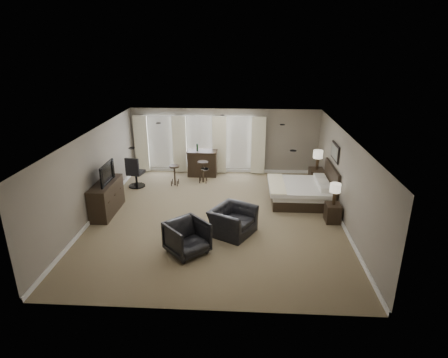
# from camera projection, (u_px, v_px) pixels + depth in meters

# --- Properties ---
(room) EXTENTS (7.60, 8.60, 2.64)m
(room) POSITION_uv_depth(u_px,v_px,m) (216.00, 177.00, 11.06)
(room) COLOR #726348
(room) RESTS_ON ground
(window_bay) EXTENTS (5.25, 0.20, 2.30)m
(window_bay) POSITION_uv_depth(u_px,v_px,m) (200.00, 144.00, 14.99)
(window_bay) COLOR silver
(window_bay) RESTS_ON room
(bed) EXTENTS (2.00, 1.91, 1.28)m
(bed) POSITION_uv_depth(u_px,v_px,m) (297.00, 184.00, 12.41)
(bed) COLOR silver
(bed) RESTS_ON ground
(nightstand_near) EXTENTS (0.42, 0.51, 0.56)m
(nightstand_near) POSITION_uv_depth(u_px,v_px,m) (333.00, 213.00, 11.13)
(nightstand_near) COLOR black
(nightstand_near) RESTS_ON ground
(nightstand_far) EXTENTS (0.50, 0.61, 0.67)m
(nightstand_far) POSITION_uv_depth(u_px,v_px,m) (316.00, 178.00, 13.82)
(nightstand_far) COLOR black
(nightstand_far) RESTS_ON ground
(lamp_near) EXTENTS (0.32, 0.32, 0.65)m
(lamp_near) POSITION_uv_depth(u_px,v_px,m) (335.00, 194.00, 10.92)
(lamp_near) COLOR beige
(lamp_near) RESTS_ON nightstand_near
(lamp_far) EXTENTS (0.34, 0.34, 0.71)m
(lamp_far) POSITION_uv_depth(u_px,v_px,m) (318.00, 160.00, 13.58)
(lamp_far) COLOR beige
(lamp_far) RESTS_ON nightstand_far
(wall_art) EXTENTS (0.04, 0.96, 0.56)m
(wall_art) POSITION_uv_depth(u_px,v_px,m) (335.00, 152.00, 11.96)
(wall_art) COLOR slate
(wall_art) RESTS_ON room
(dresser) EXTENTS (0.56, 1.73, 1.00)m
(dresser) POSITION_uv_depth(u_px,v_px,m) (107.00, 198.00, 11.64)
(dresser) COLOR black
(dresser) RESTS_ON ground
(tv) EXTENTS (0.63, 1.09, 0.14)m
(tv) POSITION_uv_depth(u_px,v_px,m) (105.00, 181.00, 11.44)
(tv) COLOR black
(tv) RESTS_ON dresser
(armchair_near) EXTENTS (1.24, 1.39, 1.02)m
(armchair_near) POSITION_uv_depth(u_px,v_px,m) (233.00, 217.00, 10.37)
(armchair_near) COLOR black
(armchair_near) RESTS_ON ground
(armchair_far) EXTENTS (1.26, 1.26, 0.95)m
(armchair_far) POSITION_uv_depth(u_px,v_px,m) (187.00, 236.00, 9.41)
(armchair_far) COLOR black
(armchair_far) RESTS_ON ground
(bar_counter) EXTENTS (1.19, 0.62, 1.03)m
(bar_counter) POSITION_uv_depth(u_px,v_px,m) (202.00, 163.00, 14.87)
(bar_counter) COLOR black
(bar_counter) RESTS_ON ground
(bar_stool_left) EXTENTS (0.47, 0.47, 0.77)m
(bar_stool_left) POSITION_uv_depth(u_px,v_px,m) (175.00, 175.00, 13.90)
(bar_stool_left) COLOR black
(bar_stool_left) RESTS_ON ground
(bar_stool_right) EXTENTS (0.50, 0.50, 0.83)m
(bar_stool_right) POSITION_uv_depth(u_px,v_px,m) (203.00, 172.00, 14.17)
(bar_stool_right) COLOR black
(bar_stool_right) RESTS_ON ground
(desk_chair) EXTENTS (0.70, 0.70, 1.17)m
(desk_chair) POSITION_uv_depth(u_px,v_px,m) (136.00, 172.00, 13.69)
(desk_chair) COLOR black
(desk_chair) RESTS_ON ground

